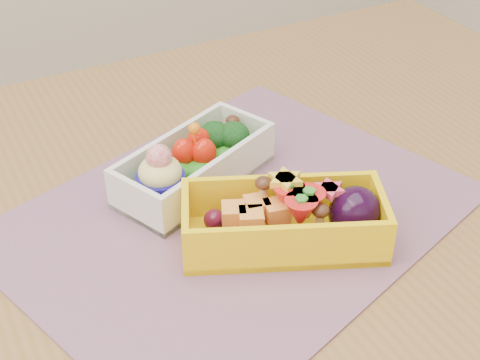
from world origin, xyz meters
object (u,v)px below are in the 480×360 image
placemat (236,215)px  bento_white (194,164)px  bento_yellow (288,219)px  table (202,294)px

placemat → bento_white: bearing=101.8°
bento_yellow → table: bearing=157.8°
table → bento_white: bearing=68.1°
bento_yellow → bento_white: bearing=130.4°
table → placemat: placemat is taller
bento_white → bento_yellow: size_ratio=0.94×
table → bento_white: bento_white is taller
placemat → bento_white: size_ratio=2.27×
bento_white → bento_yellow: 0.14m
bento_white → table: bearing=-135.4°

